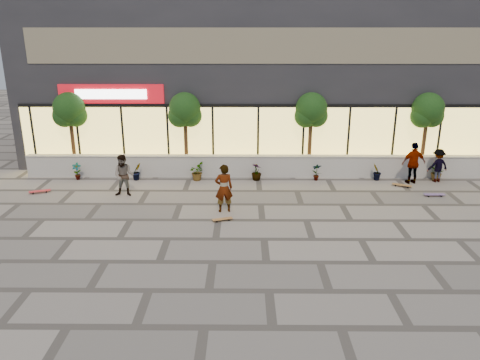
{
  "coord_description": "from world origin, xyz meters",
  "views": [
    {
      "loc": [
        -0.69,
        -14.37,
        6.78
      ],
      "look_at": [
        -0.83,
        2.46,
        1.3
      ],
      "focal_mm": 35.0,
      "sensor_mm": 36.0,
      "label": 1
    }
  ],
  "objects_px": {
    "tree_west": "(69,112)",
    "skater_left": "(124,176)",
    "skateboard_left": "(40,191)",
    "skateboard_right_far": "(434,194)",
    "skateboard_right_near": "(402,185)",
    "tree_east": "(428,112)",
    "tree_mideast": "(311,112)",
    "tree_midwest": "(185,112)",
    "skater_right_far": "(438,165)",
    "skateboard_center": "(222,219)",
    "skater_right_near": "(414,163)",
    "skater_center": "(224,188)"
  },
  "relations": [
    {
      "from": "tree_east",
      "to": "skater_right_near",
      "type": "distance_m",
      "value": 2.81
    },
    {
      "from": "tree_west",
      "to": "skateboard_left",
      "type": "height_order",
      "value": "tree_west"
    },
    {
      "from": "skater_center",
      "to": "skateboard_right_near",
      "type": "height_order",
      "value": "skater_center"
    },
    {
      "from": "skateboard_right_far",
      "to": "skateboard_left",
      "type": "bearing_deg",
      "value": 177.99
    },
    {
      "from": "skateboard_right_near",
      "to": "tree_east",
      "type": "bearing_deg",
      "value": 81.25
    },
    {
      "from": "tree_east",
      "to": "skateboard_right_far",
      "type": "relative_size",
      "value": 4.49
    },
    {
      "from": "tree_mideast",
      "to": "tree_east",
      "type": "relative_size",
      "value": 1.0
    },
    {
      "from": "tree_midwest",
      "to": "skater_left",
      "type": "bearing_deg",
      "value": -122.83
    },
    {
      "from": "tree_west",
      "to": "skater_right_far",
      "type": "relative_size",
      "value": 2.53
    },
    {
      "from": "skater_right_far",
      "to": "skater_left",
      "type": "bearing_deg",
      "value": -4.98
    },
    {
      "from": "tree_midwest",
      "to": "skateboard_left",
      "type": "xyz_separation_m",
      "value": [
        -6.0,
        -3.14,
        -2.9
      ]
    },
    {
      "from": "skateboard_right_near",
      "to": "skateboard_right_far",
      "type": "height_order",
      "value": "skateboard_right_far"
    },
    {
      "from": "skater_right_far",
      "to": "tree_mideast",
      "type": "bearing_deg",
      "value": -27.05
    },
    {
      "from": "tree_midwest",
      "to": "skateboard_left",
      "type": "height_order",
      "value": "tree_midwest"
    },
    {
      "from": "tree_mideast",
      "to": "tree_west",
      "type": "bearing_deg",
      "value": 180.0
    },
    {
      "from": "skateboard_center",
      "to": "skater_right_far",
      "type": "bearing_deg",
      "value": 6.85
    },
    {
      "from": "skater_center",
      "to": "skateboard_right_near",
      "type": "distance_m",
      "value": 8.45
    },
    {
      "from": "skater_left",
      "to": "skateboard_left",
      "type": "height_order",
      "value": "skater_left"
    },
    {
      "from": "skater_right_far",
      "to": "tree_midwest",
      "type": "bearing_deg",
      "value": -20.11
    },
    {
      "from": "tree_east",
      "to": "skater_right_near",
      "type": "relative_size",
      "value": 2.05
    },
    {
      "from": "skateboard_right_near",
      "to": "skater_center",
      "type": "bearing_deg",
      "value": -131.62
    },
    {
      "from": "tree_west",
      "to": "skater_left",
      "type": "relative_size",
      "value": 2.19
    },
    {
      "from": "tree_west",
      "to": "tree_east",
      "type": "height_order",
      "value": "same"
    },
    {
      "from": "skater_right_far",
      "to": "skateboard_right_near",
      "type": "distance_m",
      "value": 2.1
    },
    {
      "from": "tree_mideast",
      "to": "skateboard_center",
      "type": "height_order",
      "value": "tree_mideast"
    },
    {
      "from": "tree_midwest",
      "to": "skater_right_near",
      "type": "xyz_separation_m",
      "value": [
        10.5,
        -1.66,
        -2.03
      ]
    },
    {
      "from": "tree_midwest",
      "to": "tree_mideast",
      "type": "xyz_separation_m",
      "value": [
        6.0,
        0.0,
        0.0
      ]
    },
    {
      "from": "tree_east",
      "to": "skateboard_left",
      "type": "xyz_separation_m",
      "value": [
        -17.5,
        -3.14,
        -2.9
      ]
    },
    {
      "from": "skater_left",
      "to": "skateboard_right_near",
      "type": "distance_m",
      "value": 12.21
    },
    {
      "from": "skateboard_center",
      "to": "skateboard_left",
      "type": "relative_size",
      "value": 0.87
    },
    {
      "from": "tree_mideast",
      "to": "skateboard_left",
      "type": "relative_size",
      "value": 4.38
    },
    {
      "from": "skater_right_near",
      "to": "skateboard_center",
      "type": "distance_m",
      "value": 9.63
    },
    {
      "from": "tree_mideast",
      "to": "skateboard_right_far",
      "type": "height_order",
      "value": "tree_mideast"
    },
    {
      "from": "tree_west",
      "to": "skater_left",
      "type": "bearing_deg",
      "value": -46.37
    },
    {
      "from": "skateboard_right_near",
      "to": "skateboard_right_far",
      "type": "bearing_deg",
      "value": -24.71
    },
    {
      "from": "skateboard_left",
      "to": "skateboard_right_far",
      "type": "distance_m",
      "value": 16.87
    },
    {
      "from": "tree_midwest",
      "to": "skateboard_right_far",
      "type": "bearing_deg",
      "value": -17.52
    },
    {
      "from": "skater_center",
      "to": "skateboard_right_near",
      "type": "xyz_separation_m",
      "value": [
        7.85,
        3.0,
        -0.86
      ]
    },
    {
      "from": "skateboard_left",
      "to": "tree_mideast",
      "type": "bearing_deg",
      "value": -7.01
    },
    {
      "from": "tree_midwest",
      "to": "skater_right_far",
      "type": "height_order",
      "value": "tree_midwest"
    },
    {
      "from": "tree_west",
      "to": "tree_east",
      "type": "xyz_separation_m",
      "value": [
        17.0,
        0.0,
        0.0
      ]
    },
    {
      "from": "tree_mideast",
      "to": "skateboard_right_near",
      "type": "relative_size",
      "value": 4.59
    },
    {
      "from": "tree_midwest",
      "to": "tree_mideast",
      "type": "distance_m",
      "value": 6.0
    },
    {
      "from": "tree_east",
      "to": "skater_right_near",
      "type": "xyz_separation_m",
      "value": [
        -1.0,
        -1.66,
        -2.03
      ]
    },
    {
      "from": "skater_right_far",
      "to": "skateboard_right_far",
      "type": "bearing_deg",
      "value": 53.85
    },
    {
      "from": "skater_right_far",
      "to": "skateboard_right_near",
      "type": "xyz_separation_m",
      "value": [
        -1.82,
        -0.78,
        -0.69
      ]
    },
    {
      "from": "skater_right_far",
      "to": "skateboard_right_near",
      "type": "height_order",
      "value": "skater_right_far"
    },
    {
      "from": "skater_left",
      "to": "skateboard_center",
      "type": "distance_m",
      "value": 5.1
    },
    {
      "from": "tree_west",
      "to": "skateboard_center",
      "type": "distance_m",
      "value": 10.14
    },
    {
      "from": "skater_left",
      "to": "skateboard_center",
      "type": "bearing_deg",
      "value": -31.55
    }
  ]
}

